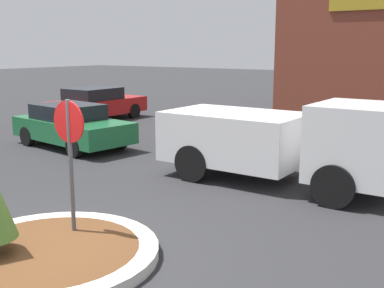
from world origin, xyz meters
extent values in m
plane|color=#2D2D30|center=(0.00, 0.00, 0.00)|extent=(120.00, 120.00, 0.00)
cylinder|color=beige|center=(0.00, 0.00, 0.09)|extent=(3.28, 3.28, 0.17)
cylinder|color=brown|center=(0.00, 0.00, 0.09)|extent=(2.69, 2.69, 0.17)
cylinder|color=#4C4C51|center=(-0.25, 0.71, 1.16)|extent=(0.07, 0.07, 2.33)
cylinder|color=#B71414|center=(-0.25, 0.71, 1.97)|extent=(0.67, 0.03, 0.67)
cube|color=white|center=(2.84, 5.73, 1.19)|extent=(1.76, 1.98, 1.59)
cube|color=white|center=(-0.11, 5.71, 1.00)|extent=(3.29, 2.09, 1.20)
cylinder|color=black|center=(2.67, 6.68, 0.44)|extent=(0.88, 0.23, 0.88)
cylinder|color=black|center=(2.68, 4.77, 0.44)|extent=(0.88, 0.23, 0.88)
cylinder|color=black|center=(-0.71, 6.66, 0.44)|extent=(0.88, 0.23, 0.88)
cylinder|color=black|center=(-0.70, 4.75, 0.44)|extent=(0.88, 0.23, 0.88)
cube|color=#1E6638|center=(-6.12, 5.87, 0.58)|extent=(4.40, 2.34, 0.63)
cube|color=black|center=(-6.32, 5.90, 1.13)|extent=(2.20, 1.85, 0.47)
cylinder|color=black|center=(-4.72, 6.55, 0.31)|extent=(0.65, 0.28, 0.63)
cylinder|color=black|center=(-4.92, 4.87, 0.31)|extent=(0.65, 0.28, 0.63)
cylinder|color=black|center=(-7.31, 6.87, 0.31)|extent=(0.65, 0.28, 0.63)
cylinder|color=black|center=(-7.51, 5.19, 0.31)|extent=(0.65, 0.28, 0.63)
cube|color=#B21919|center=(-9.74, 10.47, 0.61)|extent=(1.90, 4.50, 0.66)
cube|color=black|center=(-9.74, 10.24, 1.18)|extent=(1.67, 2.16, 0.50)
cylinder|color=black|center=(-10.61, 11.86, 0.33)|extent=(0.21, 0.66, 0.66)
cylinder|color=black|center=(-8.87, 11.86, 0.33)|extent=(0.21, 0.66, 0.66)
cylinder|color=black|center=(-10.60, 9.07, 0.33)|extent=(0.21, 0.66, 0.66)
cylinder|color=black|center=(-8.86, 9.08, 0.33)|extent=(0.21, 0.66, 0.66)
camera|label=1|loc=(5.61, -4.30, 3.11)|focal=45.00mm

